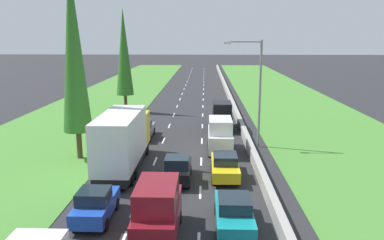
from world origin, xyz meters
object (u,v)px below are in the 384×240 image
object	(u,v)px
black_hatchback_centre_lane	(177,169)
black_van_right_lane	(222,116)
grey_sedan_left_lane	(143,129)
poplar_tree_third	(124,52)
white_van_right_lane	(220,135)
teal_sedan_right_lane	(234,212)
yellow_sedan_right_lane	(225,166)
maroon_van_centre_lane	(158,211)
street_light_mast	(256,86)
blue_hatchback_left_lane	(95,205)
white_box_truck_left_lane	(123,140)
poplar_tree_second	(73,47)

from	to	relation	value
black_hatchback_centre_lane	black_van_right_lane	size ratio (longest dim) A/B	0.80
grey_sedan_left_lane	poplar_tree_third	xyz separation A→B (m)	(-4.15, 12.78, 6.58)
white_van_right_lane	teal_sedan_right_lane	bearing A→B (deg)	-89.14
yellow_sedan_right_lane	poplar_tree_third	distance (m)	26.49
maroon_van_centre_lane	poplar_tree_third	distance (m)	32.92
street_light_mast	maroon_van_centre_lane	bearing A→B (deg)	-111.75
blue_hatchback_left_lane	black_hatchback_centre_lane	world-z (taller)	same
white_box_truck_left_lane	poplar_tree_third	distance (m)	22.70
yellow_sedan_right_lane	white_box_truck_left_lane	size ratio (longest dim) A/B	0.48
black_hatchback_centre_lane	poplar_tree_second	bearing A→B (deg)	149.22
poplar_tree_third	street_light_mast	size ratio (longest dim) A/B	1.41
yellow_sedan_right_lane	black_van_right_lane	distance (m)	14.10
teal_sedan_right_lane	maroon_van_centre_lane	distance (m)	3.85
yellow_sedan_right_lane	black_hatchback_centre_lane	bearing A→B (deg)	-164.38
white_box_truck_left_lane	grey_sedan_left_lane	xyz separation A→B (m)	(-0.04, 8.91, -1.37)
black_hatchback_centre_lane	teal_sedan_right_lane	bearing A→B (deg)	-62.75
poplar_tree_third	street_light_mast	xyz separation A→B (m)	(14.13, -15.46, -2.16)
grey_sedan_left_lane	poplar_tree_third	size ratio (longest dim) A/B	0.35
white_van_right_lane	maroon_van_centre_lane	bearing A→B (deg)	-103.31
maroon_van_centre_lane	grey_sedan_left_lane	xyz separation A→B (m)	(-3.61, 18.65, -0.59)
grey_sedan_left_lane	street_light_mast	xyz separation A→B (m)	(9.98, -2.68, 4.42)
teal_sedan_right_lane	black_van_right_lane	distance (m)	21.20
white_box_truck_left_lane	poplar_tree_second	distance (m)	7.85
blue_hatchback_left_lane	maroon_van_centre_lane	size ratio (longest dim) A/B	0.80
grey_sedan_left_lane	street_light_mast	size ratio (longest dim) A/B	0.50
street_light_mast	teal_sedan_right_lane	bearing A→B (deg)	-100.73
yellow_sedan_right_lane	street_light_mast	bearing A→B (deg)	69.28
maroon_van_centre_lane	poplar_tree_third	size ratio (longest dim) A/B	0.39
maroon_van_centre_lane	blue_hatchback_left_lane	bearing A→B (deg)	151.55
blue_hatchback_left_lane	black_hatchback_centre_lane	bearing A→B (deg)	56.02
black_van_right_lane	teal_sedan_right_lane	bearing A→B (deg)	-90.78
teal_sedan_right_lane	grey_sedan_left_lane	distance (m)	18.82
white_van_right_lane	black_van_right_lane	bearing A→B (deg)	86.59
black_van_right_lane	white_van_right_lane	bearing A→B (deg)	-93.41
grey_sedan_left_lane	white_van_right_lane	size ratio (longest dim) A/B	0.92
blue_hatchback_left_lane	poplar_tree_third	xyz separation A→B (m)	(-4.34, 29.57, 6.56)
black_van_right_lane	black_hatchback_centre_lane	bearing A→B (deg)	-103.16
yellow_sedan_right_lane	poplar_tree_third	world-z (taller)	poplar_tree_third
yellow_sedan_right_lane	black_van_right_lane	size ratio (longest dim) A/B	0.92
blue_hatchback_left_lane	white_box_truck_left_lane	bearing A→B (deg)	91.04
grey_sedan_left_lane	poplar_tree_third	distance (m)	14.96
grey_sedan_left_lane	street_light_mast	bearing A→B (deg)	-15.04
street_light_mast	grey_sedan_left_lane	bearing A→B (deg)	164.96
white_van_right_lane	white_box_truck_left_lane	bearing A→B (deg)	-146.61
white_box_truck_left_lane	black_van_right_lane	size ratio (longest dim) A/B	1.92
white_box_truck_left_lane	street_light_mast	distance (m)	12.12
poplar_tree_third	street_light_mast	world-z (taller)	poplar_tree_third
maroon_van_centre_lane	black_hatchback_centre_lane	bearing A→B (deg)	87.14
yellow_sedan_right_lane	street_light_mast	world-z (taller)	street_light_mast
white_van_right_lane	street_light_mast	world-z (taller)	street_light_mast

